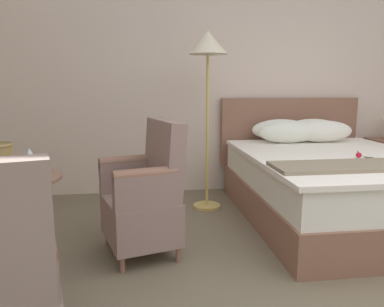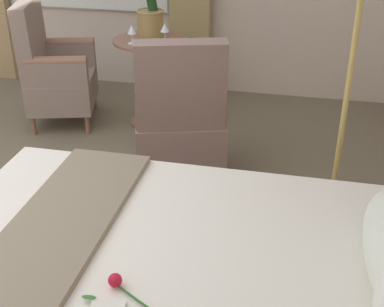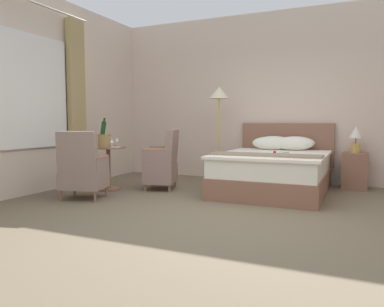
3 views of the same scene
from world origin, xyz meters
name	(u,v)px [view 1 (image 1 of 3)]	position (x,y,z in m)	size (l,w,h in m)	color
wall_headboard_side	(273,56)	(0.00, 2.97, 1.59)	(6.54, 0.12, 3.19)	beige
bed	(329,180)	(0.20, 1.83, 0.36)	(1.67, 2.21, 1.10)	#895B46
floor_lamp_brass	(208,57)	(-0.91, 2.24, 1.52)	(0.38, 0.38, 1.77)	tan
side_table_round	(15,225)	(-2.34, 0.84, 0.42)	(0.58, 0.58, 0.72)	#895B46
wine_glass_near_bucket	(30,164)	(-2.20, 0.74, 0.81)	(0.07, 0.07, 0.14)	white
wine_glass_near_edge	(29,155)	(-2.26, 0.98, 0.82)	(0.07, 0.07, 0.15)	white
snack_plate	(38,176)	(-2.18, 0.84, 0.72)	(0.14, 0.14, 0.04)	white
armchair_by_window	(145,197)	(-1.55, 1.27, 0.43)	(0.65, 0.69, 1.00)	#895B46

